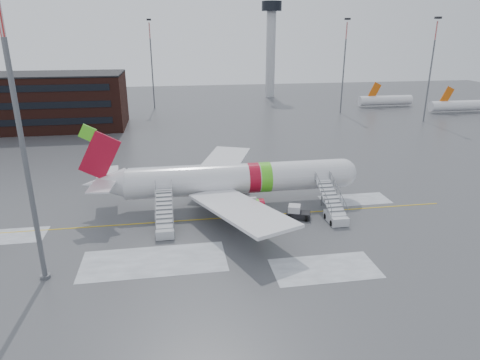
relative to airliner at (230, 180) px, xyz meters
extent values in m
plane|color=#494C4F|center=(-3.37, -3.04, -3.42)|extent=(260.00, 260.00, 0.00)
cylinder|color=silver|center=(0.95, 0.00, 0.08)|extent=(28.00, 3.80, 3.80)
sphere|color=silver|center=(14.95, 0.00, 0.08)|extent=(3.80, 3.80, 3.80)
cube|color=black|center=(16.00, 0.00, 0.58)|extent=(1.09, 1.60, 0.97)
cone|color=silver|center=(-15.45, 0.00, 0.33)|extent=(5.20, 3.72, 3.72)
cube|color=#A70C23|center=(-15.55, 0.00, 3.88)|extent=(5.27, 0.30, 6.09)
cube|color=#55D522|center=(-16.65, 0.00, 6.68)|extent=(2.16, 0.26, 2.16)
cube|color=silver|center=(-15.25, 2.60, 0.98)|extent=(3.07, 4.85, 0.18)
cube|color=silver|center=(-15.25, -2.60, 0.98)|extent=(3.07, 4.85, 0.18)
cube|color=silver|center=(-0.05, 8.50, -0.52)|extent=(10.72, 15.97, 1.13)
cube|color=silver|center=(-0.05, -8.50, -0.52)|extent=(10.72, 15.97, 1.13)
cylinder|color=silver|center=(1.45, 5.20, -1.87)|extent=(3.40, 2.10, 2.10)
cylinder|color=silver|center=(1.45, -5.20, -1.87)|extent=(3.40, 2.10, 2.10)
cylinder|color=#595B60|center=(12.95, 0.00, -2.52)|extent=(0.20, 0.20, 1.80)
cylinder|color=black|center=(12.95, 0.00, -2.97)|extent=(0.90, 0.56, 0.90)
cylinder|color=black|center=(0.45, 2.40, -2.97)|extent=(0.90, 0.56, 0.90)
cylinder|color=black|center=(0.45, -2.40, -2.97)|extent=(0.90, 0.56, 0.90)
cube|color=silver|center=(11.52, -7.30, -2.87)|extent=(2.00, 3.20, 1.00)
cube|color=silver|center=(11.52, -5.20, -1.19)|extent=(1.90, 5.87, 2.52)
cube|color=silver|center=(11.52, -1.90, -0.02)|extent=(1.90, 1.40, 0.15)
cylinder|color=#595B60|center=(11.52, -2.30, -1.72)|extent=(0.16, 0.16, 3.40)
cylinder|color=black|center=(10.62, -8.30, -3.07)|extent=(0.25, 0.70, 0.70)
cylinder|color=black|center=(12.42, -6.30, -3.07)|extent=(0.25, 0.70, 0.70)
cube|color=#A5A8AC|center=(-8.31, -7.30, -2.87)|extent=(2.00, 3.20, 1.00)
cube|color=#A5A8AC|center=(-8.31, -5.20, -1.19)|extent=(1.90, 5.87, 2.52)
cube|color=#A5A8AC|center=(-8.31, -1.90, -0.02)|extent=(1.90, 1.40, 0.15)
cylinder|color=#595B60|center=(-8.31, -2.30, -1.72)|extent=(0.16, 0.16, 3.40)
cylinder|color=black|center=(-9.21, -8.30, -3.07)|extent=(0.25, 0.70, 0.70)
cylinder|color=black|center=(-7.41, -6.30, -3.07)|extent=(0.25, 0.70, 0.70)
cube|color=black|center=(7.46, -5.52, -2.97)|extent=(3.14, 2.38, 0.70)
cube|color=silver|center=(6.99, -5.35, -2.27)|extent=(1.80, 1.80, 0.90)
cube|color=black|center=(6.99, -5.35, -1.92)|extent=(1.58, 1.64, 0.15)
cylinder|color=black|center=(6.28, -5.83, -3.07)|extent=(0.52, 0.76, 0.70)
cylinder|color=black|center=(8.15, -6.53, -3.07)|extent=(0.52, 0.76, 0.70)
cylinder|color=black|center=(6.77, -4.52, -3.07)|extent=(0.52, 0.76, 0.70)
cylinder|color=black|center=(8.64, -5.22, -3.07)|extent=(0.52, 0.76, 0.70)
cylinder|color=#595B60|center=(-19.10, -14.44, 7.01)|extent=(0.44, 0.44, 20.86)
cylinder|color=#595B60|center=(-19.10, -14.44, -3.27)|extent=(0.90, 0.90, 0.30)
cylinder|color=#B2B5BA|center=(26.63, 91.96, 10.58)|extent=(3.00, 3.00, 28.00)
cylinder|color=black|center=(26.63, 91.96, 25.08)|extent=(6.40, 6.40, 3.00)
cylinder|color=#595B60|center=(38.63, 58.96, 6.18)|extent=(0.36, 0.36, 19.20)
cylinder|color=#CC7272|center=(38.63, 58.96, 17.70)|extent=(0.32, 0.32, 4.32)
cube|color=black|center=(38.63, 58.96, 20.58)|extent=(1.20, 1.20, 0.50)
cylinder|color=#595B60|center=(-11.37, 74.96, 6.18)|extent=(0.36, 0.36, 19.20)
cylinder|color=#CC7272|center=(-11.37, 74.96, 17.70)|extent=(0.32, 0.32, 4.32)
cube|color=black|center=(-11.37, 74.96, 20.58)|extent=(1.20, 1.20, 0.50)
cylinder|color=#595B60|center=(54.63, 44.96, 6.18)|extent=(0.36, 0.36, 19.20)
cylinder|color=#CC7272|center=(54.63, 44.96, 17.70)|extent=(0.32, 0.32, 4.32)
cube|color=black|center=(54.63, 44.96, 20.58)|extent=(1.20, 1.20, 0.50)
camera|label=1|loc=(-7.07, -50.68, 17.93)|focal=32.00mm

